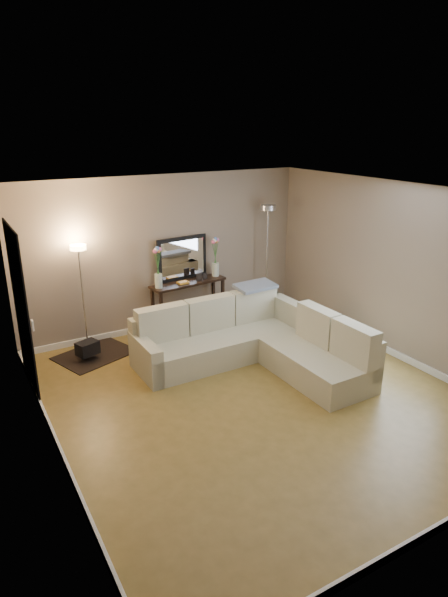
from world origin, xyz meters
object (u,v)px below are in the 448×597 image
console_table (185,302)px  floor_lamp_unlit (267,238)px  sectional_sofa (253,342)px  floor_lamp_lit (81,277)px

console_table → floor_lamp_unlit: 1.90m
console_table → floor_lamp_unlit: size_ratio=0.68×
console_table → floor_lamp_unlit: floor_lamp_unlit is taller
console_table → floor_lamp_unlit: bearing=-1.9°
sectional_sofa → floor_lamp_unlit: 2.38m
console_table → floor_lamp_lit: floor_lamp_lit is taller
sectional_sofa → floor_lamp_lit: size_ratio=1.55×
floor_lamp_lit → floor_lamp_unlit: 3.34m
sectional_sofa → console_table: size_ratio=1.89×
floor_lamp_lit → console_table: bearing=-1.5°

